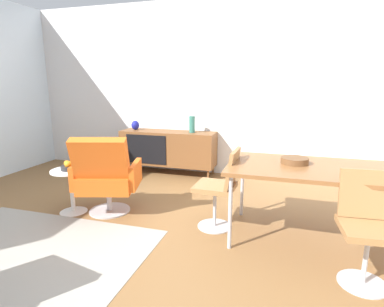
{
  "coord_description": "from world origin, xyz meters",
  "views": [
    {
      "loc": [
        1.27,
        -2.45,
        1.5
      ],
      "look_at": [
        0.45,
        0.23,
        0.86
      ],
      "focal_mm": 28.95,
      "sensor_mm": 36.0,
      "label": 1
    }
  ],
  "objects_px": {
    "vase_cobalt": "(192,124)",
    "side_table_round": "(71,186)",
    "dining_chair_near_window": "(221,186)",
    "fruit_bowl": "(70,166)",
    "vase_sculptural_dark": "(135,125)",
    "lounge_chair_red": "(106,175)",
    "dining_chair_front_right": "(367,224)",
    "sideboard": "(168,148)",
    "wooden_bowl_on_table": "(295,161)",
    "dining_table": "(315,171)"
  },
  "relations": [
    {
      "from": "wooden_bowl_on_table",
      "to": "dining_chair_near_window",
      "type": "height_order",
      "value": "dining_chair_near_window"
    },
    {
      "from": "sideboard",
      "to": "dining_table",
      "type": "xyz_separation_m",
      "value": [
        2.16,
        -1.75,
        0.26
      ]
    },
    {
      "from": "vase_sculptural_dark",
      "to": "lounge_chair_red",
      "type": "relative_size",
      "value": 0.17
    },
    {
      "from": "dining_chair_front_right",
      "to": "fruit_bowl",
      "type": "relative_size",
      "value": 4.28
    },
    {
      "from": "dining_table",
      "to": "dining_chair_near_window",
      "type": "distance_m",
      "value": 0.92
    },
    {
      "from": "sideboard",
      "to": "vase_cobalt",
      "type": "relative_size",
      "value": 6.04
    },
    {
      "from": "dining_chair_front_right",
      "to": "sideboard",
      "type": "bearing_deg",
      "value": 137.28
    },
    {
      "from": "vase_sculptural_dark",
      "to": "fruit_bowl",
      "type": "distance_m",
      "value": 1.87
    },
    {
      "from": "sideboard",
      "to": "dining_table",
      "type": "distance_m",
      "value": 2.79
    },
    {
      "from": "vase_cobalt",
      "to": "vase_sculptural_dark",
      "type": "relative_size",
      "value": 1.67
    },
    {
      "from": "dining_table",
      "to": "dining_chair_front_right",
      "type": "relative_size",
      "value": 1.87
    },
    {
      "from": "vase_cobalt",
      "to": "fruit_bowl",
      "type": "distance_m",
      "value": 2.09
    },
    {
      "from": "dining_chair_near_window",
      "to": "fruit_bowl",
      "type": "xyz_separation_m",
      "value": [
        -1.76,
        -0.1,
        0.09
      ]
    },
    {
      "from": "sideboard",
      "to": "side_table_round",
      "type": "bearing_deg",
      "value": -104.9
    },
    {
      "from": "side_table_round",
      "to": "vase_sculptural_dark",
      "type": "bearing_deg",
      "value": 93.03
    },
    {
      "from": "sideboard",
      "to": "dining_chair_front_right",
      "type": "distance_m",
      "value": 3.41
    },
    {
      "from": "lounge_chair_red",
      "to": "side_table_round",
      "type": "height_order",
      "value": "lounge_chair_red"
    },
    {
      "from": "dining_chair_front_right",
      "to": "side_table_round",
      "type": "xyz_separation_m",
      "value": [
        -3.0,
        0.46,
        -0.15
      ]
    },
    {
      "from": "vase_cobalt",
      "to": "wooden_bowl_on_table",
      "type": "xyz_separation_m",
      "value": [
        1.55,
        -1.69,
        -0.08
      ]
    },
    {
      "from": "vase_sculptural_dark",
      "to": "dining_chair_front_right",
      "type": "relative_size",
      "value": 0.18
    },
    {
      "from": "wooden_bowl_on_table",
      "to": "dining_chair_near_window",
      "type": "distance_m",
      "value": 0.77
    },
    {
      "from": "sideboard",
      "to": "dining_chair_front_right",
      "type": "bearing_deg",
      "value": -42.72
    },
    {
      "from": "sideboard",
      "to": "vase_cobalt",
      "type": "height_order",
      "value": "vase_cobalt"
    },
    {
      "from": "sideboard",
      "to": "vase_sculptural_dark",
      "type": "height_order",
      "value": "vase_sculptural_dark"
    },
    {
      "from": "vase_cobalt",
      "to": "dining_chair_front_right",
      "type": "xyz_separation_m",
      "value": [
        2.08,
        -2.31,
        -0.38
      ]
    },
    {
      "from": "dining_chair_front_right",
      "to": "dining_chair_near_window",
      "type": "xyz_separation_m",
      "value": [
        -1.23,
        0.56,
        0.0
      ]
    },
    {
      "from": "dining_chair_near_window",
      "to": "sideboard",
      "type": "bearing_deg",
      "value": 125.88
    },
    {
      "from": "sideboard",
      "to": "lounge_chair_red",
      "type": "distance_m",
      "value": 1.78
    },
    {
      "from": "vase_cobalt",
      "to": "wooden_bowl_on_table",
      "type": "bearing_deg",
      "value": -47.38
    },
    {
      "from": "vase_cobalt",
      "to": "dining_table",
      "type": "xyz_separation_m",
      "value": [
        1.74,
        -1.76,
        -0.15
      ]
    },
    {
      "from": "vase_cobalt",
      "to": "lounge_chair_red",
      "type": "bearing_deg",
      "value": -105.38
    },
    {
      "from": "dining_chair_front_right",
      "to": "vase_cobalt",
      "type": "bearing_deg",
      "value": 131.98
    },
    {
      "from": "vase_cobalt",
      "to": "dining_chair_front_right",
      "type": "height_order",
      "value": "vase_cobalt"
    },
    {
      "from": "dining_chair_front_right",
      "to": "lounge_chair_red",
      "type": "xyz_separation_m",
      "value": [
        -2.57,
        0.53,
        -0.0
      ]
    },
    {
      "from": "sideboard",
      "to": "side_table_round",
      "type": "distance_m",
      "value": 1.92
    },
    {
      "from": "dining_table",
      "to": "dining_chair_front_right",
      "type": "xyz_separation_m",
      "value": [
        0.35,
        -0.56,
        -0.23
      ]
    },
    {
      "from": "vase_cobalt",
      "to": "side_table_round",
      "type": "bearing_deg",
      "value": -116.27
    },
    {
      "from": "wooden_bowl_on_table",
      "to": "lounge_chair_red",
      "type": "relative_size",
      "value": 0.27
    },
    {
      "from": "dining_table",
      "to": "wooden_bowl_on_table",
      "type": "xyz_separation_m",
      "value": [
        -0.18,
        0.07,
        0.07
      ]
    },
    {
      "from": "lounge_chair_red",
      "to": "fruit_bowl",
      "type": "height_order",
      "value": "lounge_chair_red"
    },
    {
      "from": "vase_sculptural_dark",
      "to": "sideboard",
      "type": "bearing_deg",
      "value": -0.18
    },
    {
      "from": "wooden_bowl_on_table",
      "to": "side_table_round",
      "type": "bearing_deg",
      "value": -176.12
    },
    {
      "from": "vase_cobalt",
      "to": "dining_chair_front_right",
      "type": "distance_m",
      "value": 3.14
    },
    {
      "from": "lounge_chair_red",
      "to": "fruit_bowl",
      "type": "distance_m",
      "value": 0.44
    },
    {
      "from": "vase_cobalt",
      "to": "dining_chair_near_window",
      "type": "bearing_deg",
      "value": -64.25
    },
    {
      "from": "wooden_bowl_on_table",
      "to": "dining_table",
      "type": "bearing_deg",
      "value": -20.09
    },
    {
      "from": "side_table_round",
      "to": "dining_chair_near_window",
      "type": "bearing_deg",
      "value": 3.17
    },
    {
      "from": "sideboard",
      "to": "fruit_bowl",
      "type": "xyz_separation_m",
      "value": [
        -0.49,
        -1.85,
        0.12
      ]
    },
    {
      "from": "vase_sculptural_dark",
      "to": "dining_chair_near_window",
      "type": "bearing_deg",
      "value": -43.35
    },
    {
      "from": "sideboard",
      "to": "vase_cobalt",
      "type": "distance_m",
      "value": 0.59
    }
  ]
}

